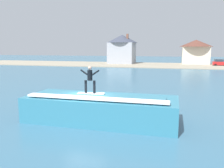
% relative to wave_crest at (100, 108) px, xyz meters
% --- Properties ---
extents(ground_plane, '(260.00, 260.00, 0.00)m').
position_rel_wave_crest_xyz_m(ground_plane, '(-0.80, -0.50, -0.87)').
color(ground_plane, '#35627C').
extents(wave_crest, '(9.83, 3.60, 1.84)m').
position_rel_wave_crest_xyz_m(wave_crest, '(0.00, 0.00, 0.00)').
color(wave_crest, teal).
rests_on(wave_crest, ground_plane).
extents(surfboard, '(1.80, 0.67, 0.06)m').
position_rel_wave_crest_xyz_m(surfboard, '(-0.58, -0.16, 1.01)').
color(surfboard, white).
rests_on(surfboard, wave_crest).
extents(surfer, '(1.30, 0.32, 1.76)m').
position_rel_wave_crest_xyz_m(surfer, '(-0.62, -0.22, 2.02)').
color(surfer, black).
rests_on(surfer, surfboard).
extents(shoreline_bank, '(120.00, 20.55, 0.18)m').
position_rel_wave_crest_xyz_m(shoreline_bank, '(-0.80, 52.49, -0.78)').
color(shoreline_bank, gray).
rests_on(shoreline_bank, ground_plane).
extents(car_near_shore, '(4.36, 2.11, 1.86)m').
position_rel_wave_crest_xyz_m(car_near_shore, '(-10.11, 54.28, 0.08)').
color(car_near_shore, '#23663D').
rests_on(car_near_shore, ground_plane).
extents(car_far_shore, '(3.83, 2.24, 1.86)m').
position_rel_wave_crest_xyz_m(car_far_shore, '(16.29, 54.14, 0.08)').
color(car_far_shore, red).
rests_on(car_far_shore, ground_plane).
extents(house_with_chimney, '(9.52, 9.52, 9.09)m').
position_rel_wave_crest_xyz_m(house_with_chimney, '(-11.39, 56.67, 4.02)').
color(house_with_chimney, '#9EA3AD').
rests_on(house_with_chimney, ground_plane).
extents(house_gabled_white, '(9.49, 9.49, 7.29)m').
position_rel_wave_crest_xyz_m(house_gabled_white, '(10.41, 59.19, 3.42)').
color(house_gabled_white, beige).
rests_on(house_gabled_white, ground_plane).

